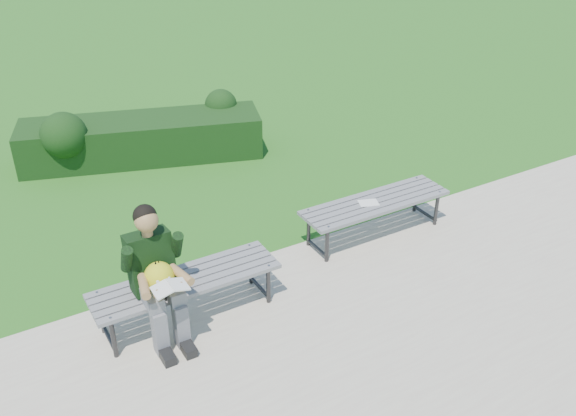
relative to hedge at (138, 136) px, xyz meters
The scene contains 7 objects.
ground 3.20m from the hedge, 84.81° to the right, with size 80.00×80.00×0.00m.
walkway 4.94m from the hedge, 86.65° to the right, with size 30.00×3.50×0.02m.
hedge is the anchor object (origin of this frame).
bench_left 3.83m from the hedge, 101.78° to the right, with size 1.80×0.50×0.46m.
bench_right 3.82m from the hedge, 63.98° to the right, with size 1.80×0.50×0.46m.
seated_boy 4.01m from the hedge, 105.70° to the right, with size 0.56×0.76×1.31m.
paper_sheet 3.78m from the hedge, 65.34° to the right, with size 0.26×0.22×0.01m.
Camera 1 is at (-2.69, -5.30, 4.04)m, focal length 40.00 mm.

